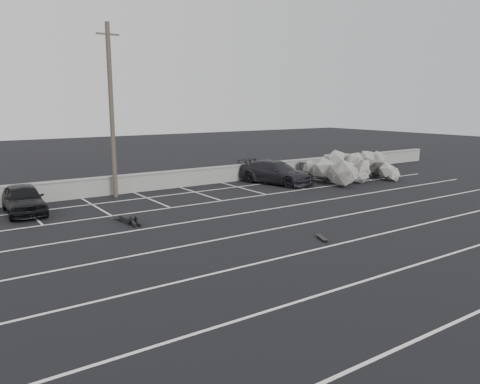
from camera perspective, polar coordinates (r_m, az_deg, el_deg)
ground at (r=17.43m, az=10.95°, el=-6.49°), size 120.00×120.00×0.00m
seawall at (r=28.64m, az=-9.26°, el=1.48°), size 50.00×0.45×1.06m
stall_lines at (r=20.59m, az=2.06°, el=-3.59°), size 36.00×20.05×0.01m
car_left at (r=24.14m, az=-24.89°, el=-0.77°), size 1.80×4.16×1.40m
car_right at (r=30.18m, az=4.39°, el=2.42°), size 3.44×5.42×1.46m
utility_pole at (r=26.29m, az=-15.39°, el=9.48°), size 1.23×0.25×9.25m
trash_bin at (r=33.91m, az=7.66°, el=2.84°), size 0.80×0.80×0.94m
riprap_pile at (r=31.91m, az=12.76°, el=2.37°), size 6.70×5.07×1.51m
person at (r=21.10m, az=-13.66°, el=-2.89°), size 1.07×2.41×0.47m
skateboard at (r=18.13m, az=10.00°, el=-5.54°), size 0.47×0.75×0.09m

